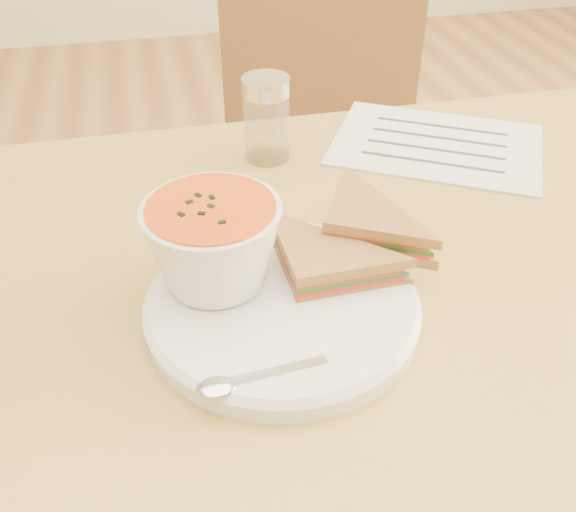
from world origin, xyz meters
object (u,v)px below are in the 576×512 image
object	(u,v)px
plate	(282,307)
soup_bowl	(214,248)
dining_table	(356,479)
condiment_shaker	(267,119)
chair_far	(321,179)

from	to	relation	value
plate	soup_bowl	size ratio (longest dim) A/B	2.03
dining_table	condiment_shaker	size ratio (longest dim) A/B	9.48
dining_table	soup_bowl	xyz separation A→B (m)	(-0.17, -0.02, 0.43)
plate	condiment_shaker	size ratio (longest dim) A/B	2.36
chair_far	plate	bearing A→B (deg)	84.38
plate	condiment_shaker	xyz separation A→B (m)	(0.05, 0.29, 0.04)
chair_far	dining_table	bearing A→B (deg)	92.52
condiment_shaker	chair_far	bearing A→B (deg)	64.14
dining_table	condiment_shaker	bearing A→B (deg)	105.54
dining_table	plate	size ratio (longest dim) A/B	4.02
soup_bowl	dining_table	bearing A→B (deg)	5.40
chair_far	soup_bowl	world-z (taller)	chair_far
soup_bowl	condiment_shaker	xyz separation A→B (m)	(0.10, 0.26, -0.01)
dining_table	condiment_shaker	xyz separation A→B (m)	(-0.07, 0.24, 0.43)
chair_far	condiment_shaker	xyz separation A→B (m)	(-0.19, -0.38, 0.33)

